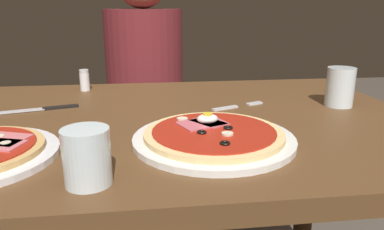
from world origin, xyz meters
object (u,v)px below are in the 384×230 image
(dining_table, at_px, (169,159))
(fork, at_px, (234,107))
(knife, at_px, (45,109))
(diner_person, at_px, (146,109))
(water_glass_far, at_px, (340,89))
(pizza_foreground, at_px, (214,136))
(water_glass_near, at_px, (87,160))
(salt_shaker, at_px, (85,80))

(dining_table, distance_m, fork, 0.22)
(dining_table, relative_size, knife, 6.31)
(fork, bearing_deg, diner_person, 110.07)
(dining_table, bearing_deg, water_glass_far, 5.68)
(fork, bearing_deg, dining_table, -160.78)
(dining_table, relative_size, pizza_foreground, 3.82)
(water_glass_near, distance_m, salt_shaker, 0.66)
(water_glass_far, relative_size, diner_person, 0.09)
(pizza_foreground, distance_m, salt_shaker, 0.60)
(diner_person, bearing_deg, water_glass_near, 85.17)
(salt_shaker, bearing_deg, knife, -107.66)
(knife, bearing_deg, pizza_foreground, -36.22)
(salt_shaker, height_order, diner_person, diner_person)
(water_glass_near, bearing_deg, diner_person, 85.17)
(water_glass_near, xyz_separation_m, water_glass_far, (0.60, 0.38, 0.01))
(dining_table, bearing_deg, fork, 19.22)
(pizza_foreground, height_order, salt_shaker, salt_shaker)
(water_glass_near, bearing_deg, salt_shaker, 98.81)
(dining_table, bearing_deg, knife, 161.53)
(water_glass_near, relative_size, salt_shaker, 1.30)
(fork, bearing_deg, water_glass_near, -129.01)
(water_glass_near, height_order, knife, water_glass_near)
(salt_shaker, relative_size, diner_person, 0.06)
(water_glass_far, height_order, fork, water_glass_far)
(salt_shaker, bearing_deg, fork, -31.78)
(dining_table, relative_size, water_glass_near, 14.00)
(dining_table, xyz_separation_m, salt_shaker, (-0.24, 0.32, 0.14))
(pizza_foreground, height_order, knife, pizza_foreground)
(pizza_foreground, relative_size, diner_person, 0.27)
(fork, distance_m, knife, 0.49)
(water_glass_far, bearing_deg, fork, 176.70)
(dining_table, relative_size, salt_shaker, 18.19)
(diner_person, bearing_deg, water_glass_far, 128.32)
(water_glass_near, height_order, water_glass_far, water_glass_far)
(water_glass_near, height_order, salt_shaker, water_glass_near)
(pizza_foreground, bearing_deg, diner_person, 98.55)
(dining_table, xyz_separation_m, water_glass_far, (0.46, 0.05, 0.16))
(pizza_foreground, bearing_deg, knife, 143.78)
(diner_person, bearing_deg, dining_table, 94.39)
(water_glass_near, xyz_separation_m, fork, (0.32, 0.39, -0.04))
(water_glass_far, xyz_separation_m, diner_person, (-0.52, 0.65, -0.22))
(water_glass_near, xyz_separation_m, knife, (-0.17, 0.44, -0.03))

